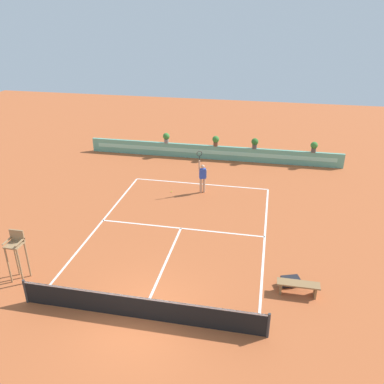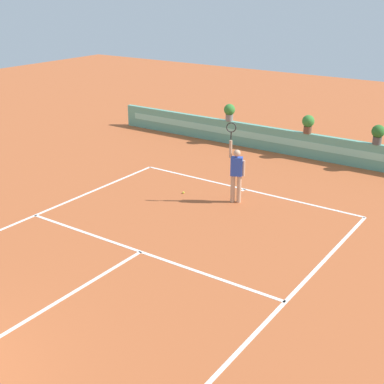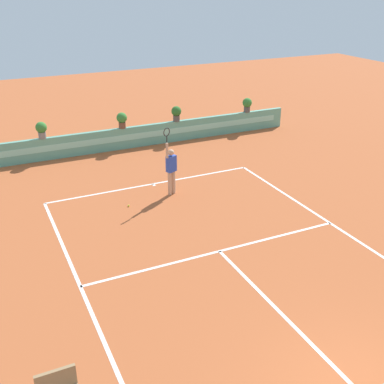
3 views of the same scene
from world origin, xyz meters
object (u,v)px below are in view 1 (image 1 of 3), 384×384
at_px(bench_courtside, 298,286).
at_px(tennis_ball_near_baseline, 171,192).
at_px(potted_plant_centre, 216,140).
at_px(potted_plant_left, 166,137).
at_px(potted_plant_right, 255,143).
at_px(tennis_player, 202,176).
at_px(umpire_chair, 17,250).
at_px(gear_bag, 290,281).
at_px(potted_plant_far_right, 314,146).

distance_m(bench_courtside, tennis_ball_near_baseline, 10.56).
xyz_separation_m(potted_plant_centre, potted_plant_left, (-3.58, 0.00, 0.00)).
bearing_deg(potted_plant_left, potted_plant_right, 0.00).
relative_size(tennis_ball_near_baseline, potted_plant_right, 0.09).
height_order(tennis_ball_near_baseline, potted_plant_left, potted_plant_left).
bearing_deg(tennis_player, umpire_chair, -121.20).
bearing_deg(bench_courtside, gear_bag, 118.46).
bearing_deg(potted_plant_right, bench_courtside, -79.84).
distance_m(potted_plant_far_right, potted_plant_left, 10.25).
bearing_deg(potted_plant_right, gear_bag, -80.58).
distance_m(tennis_ball_near_baseline, potted_plant_right, 7.60).
height_order(potted_plant_left, potted_plant_right, same).
relative_size(bench_courtside, potted_plant_centre, 2.21).
bearing_deg(tennis_ball_near_baseline, potted_plant_centre, 73.87).
bearing_deg(potted_plant_right, potted_plant_left, 180.00).
height_order(tennis_player, potted_plant_right, tennis_player).
height_order(bench_courtside, potted_plant_right, potted_plant_right).
height_order(gear_bag, potted_plant_left, potted_plant_left).
relative_size(tennis_player, potted_plant_centre, 3.57).
xyz_separation_m(umpire_chair, potted_plant_far_right, (12.35, 15.13, 0.07)).
xyz_separation_m(umpire_chair, potted_plant_left, (2.10, 15.13, 0.07)).
xyz_separation_m(umpire_chair, bench_courtside, (10.90, 1.19, -0.97)).
xyz_separation_m(bench_courtside, tennis_player, (-5.16, 8.28, 0.67)).
distance_m(bench_courtside, potted_plant_centre, 14.92).
height_order(potted_plant_centre, potted_plant_right, same).
height_order(potted_plant_centre, potted_plant_left, same).
xyz_separation_m(potted_plant_far_right, potted_plant_centre, (-6.67, 0.00, 0.00)).
relative_size(potted_plant_centre, potted_plant_left, 1.00).
bearing_deg(potted_plant_right, tennis_player, -115.22).
distance_m(tennis_ball_near_baseline, potted_plant_far_right, 10.42).
distance_m(tennis_player, tennis_ball_near_baseline, 2.09).
bearing_deg(tennis_player, tennis_ball_near_baseline, -169.11).
xyz_separation_m(tennis_player, potted_plant_centre, (-0.05, 5.66, 0.36)).
bearing_deg(potted_plant_far_right, gear_bag, -97.31).
bearing_deg(potted_plant_right, umpire_chair, -119.04).
distance_m(potted_plant_left, potted_plant_right, 6.30).
height_order(gear_bag, tennis_player, tennis_player).
xyz_separation_m(gear_bag, potted_plant_far_right, (1.72, 13.44, 1.23)).
distance_m(tennis_player, potted_plant_left, 6.73).
xyz_separation_m(gear_bag, potted_plant_left, (-8.53, 13.44, 1.23)).
bearing_deg(umpire_chair, gear_bag, 9.01).
relative_size(tennis_player, tennis_ball_near_baseline, 38.01).
bearing_deg(bench_courtside, potted_plant_far_right, 84.05).
distance_m(potted_plant_far_right, potted_plant_right, 3.95).
bearing_deg(gear_bag, umpire_chair, -170.99).
bearing_deg(bench_courtside, potted_plant_left, 122.27).
distance_m(gear_bag, potted_plant_centre, 14.37).
relative_size(tennis_ball_near_baseline, potted_plant_left, 0.09).
height_order(gear_bag, tennis_ball_near_baseline, gear_bag).
bearing_deg(tennis_ball_near_baseline, potted_plant_far_right, 35.52).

